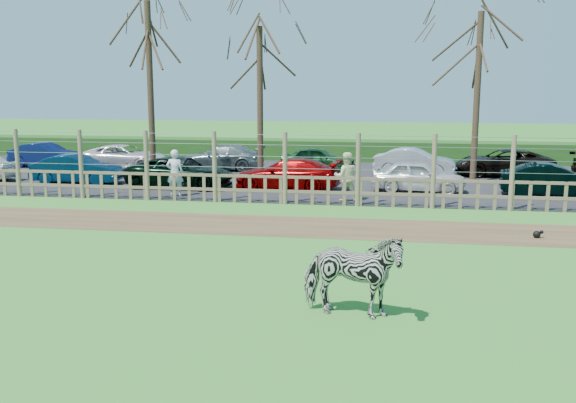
% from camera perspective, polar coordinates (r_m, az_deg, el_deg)
% --- Properties ---
extents(ground, '(120.00, 120.00, 0.00)m').
position_cam_1_polar(ground, '(14.62, -5.48, -5.86)').
color(ground, '#5BA847').
rests_on(ground, ground).
extents(dirt_strip, '(34.00, 2.80, 0.01)m').
position_cam_1_polar(dirt_strip, '(18.87, -2.02, -2.12)').
color(dirt_strip, brown).
rests_on(dirt_strip, ground).
extents(asphalt, '(44.00, 13.00, 0.04)m').
position_cam_1_polar(asphalt, '(28.59, 1.89, 2.15)').
color(asphalt, '#232326').
rests_on(asphalt, ground).
extents(hedge, '(46.00, 2.00, 1.10)m').
position_cam_1_polar(hedge, '(35.43, 3.36, 4.58)').
color(hedge, '#1E4716').
rests_on(hedge, ground).
extents(fence, '(30.16, 0.16, 2.50)m').
position_cam_1_polar(fence, '(22.11, -0.27, 1.82)').
color(fence, brown).
rests_on(fence, ground).
extents(tree_left, '(4.80, 4.80, 7.88)m').
position_cam_1_polar(tree_left, '(28.01, -12.27, 13.24)').
color(tree_left, '#3D2B1E').
rests_on(tree_left, ground).
extents(tree_mid, '(4.80, 4.80, 6.83)m').
position_cam_1_polar(tree_mid, '(27.66, -2.52, 11.95)').
color(tree_mid, '#3D2B1E').
rests_on(tree_mid, ground).
extents(tree_right, '(4.80, 4.80, 7.35)m').
position_cam_1_polar(tree_right, '(27.80, 16.62, 12.30)').
color(tree_right, '#3D2B1E').
rests_on(tree_right, ground).
extents(zebra, '(1.92, 1.05, 1.55)m').
position_cam_1_polar(zebra, '(11.38, 5.71, -6.51)').
color(zebra, gray).
rests_on(zebra, ground).
extents(visitor_a, '(0.68, 0.50, 1.72)m').
position_cam_1_polar(visitor_a, '(23.81, -10.02, 2.51)').
color(visitor_a, silver).
rests_on(visitor_a, asphalt).
extents(visitor_b, '(0.92, 0.76, 1.72)m').
position_cam_1_polar(visitor_b, '(22.57, 5.18, 2.21)').
color(visitor_b, '#EAECB4').
rests_on(visitor_b, asphalt).
extents(crow, '(0.27, 0.20, 0.22)m').
position_cam_1_polar(crow, '(18.53, 21.28, -2.72)').
color(crow, black).
rests_on(crow, ground).
extents(car_1, '(3.72, 1.51, 1.20)m').
position_cam_1_polar(car_1, '(27.96, -18.25, 2.74)').
color(car_1, '#062543').
rests_on(car_1, asphalt).
extents(car_2, '(4.40, 2.17, 1.20)m').
position_cam_1_polar(car_2, '(25.97, -9.53, 2.58)').
color(car_2, black).
rests_on(car_2, asphalt).
extents(car_3, '(4.26, 2.01, 1.20)m').
position_cam_1_polar(car_3, '(25.13, -0.03, 2.47)').
color(car_3, '#820304').
rests_on(car_3, asphalt).
extents(car_4, '(3.65, 1.78, 1.20)m').
position_cam_1_polar(car_4, '(25.02, 11.52, 2.22)').
color(car_4, silver).
rests_on(car_4, asphalt).
extents(car_5, '(3.74, 1.59, 1.20)m').
position_cam_1_polar(car_5, '(25.33, 22.44, 1.75)').
color(car_5, black).
rests_on(car_5, asphalt).
extents(car_7, '(3.77, 1.69, 1.20)m').
position_cam_1_polar(car_7, '(34.18, -20.75, 3.87)').
color(car_7, '#0C184B').
rests_on(car_7, asphalt).
extents(car_8, '(4.37, 2.10, 1.20)m').
position_cam_1_polar(car_8, '(32.08, -14.38, 3.84)').
color(car_8, silver).
rests_on(car_8, asphalt).
extents(car_9, '(4.21, 1.87, 1.20)m').
position_cam_1_polar(car_9, '(31.08, -5.97, 3.91)').
color(car_9, slate).
rests_on(car_9, asphalt).
extents(car_10, '(3.55, 1.50, 1.20)m').
position_cam_1_polar(car_10, '(30.14, 2.67, 3.76)').
color(car_10, '#1C5228').
rests_on(car_10, asphalt).
extents(car_11, '(3.78, 1.73, 1.20)m').
position_cam_1_polar(car_11, '(29.74, 11.18, 3.48)').
color(car_11, silver).
rests_on(car_11, asphalt).
extents(car_12, '(4.34, 2.04, 1.20)m').
position_cam_1_polar(car_12, '(30.40, 18.60, 3.29)').
color(car_12, black).
rests_on(car_12, asphalt).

